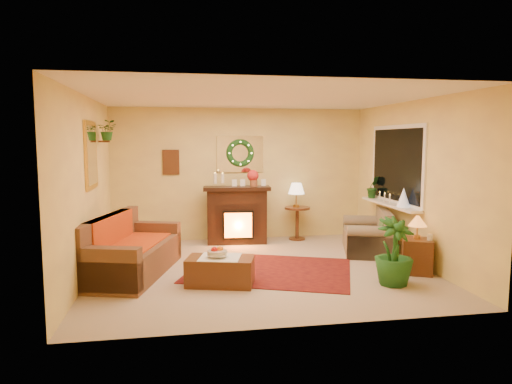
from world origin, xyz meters
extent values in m
plane|color=beige|center=(0.00, 0.00, 0.00)|extent=(5.00, 5.00, 0.00)
plane|color=white|center=(0.00, 0.00, 2.60)|extent=(5.00, 5.00, 0.00)
plane|color=#EFD88C|center=(0.00, 2.25, 1.30)|extent=(5.00, 5.00, 0.00)
plane|color=#EFD88C|center=(0.00, -2.25, 1.30)|extent=(5.00, 5.00, 0.00)
plane|color=#EFD88C|center=(-2.50, 0.00, 1.30)|extent=(4.50, 4.50, 0.00)
plane|color=#EFD88C|center=(2.50, 0.00, 1.30)|extent=(4.50, 4.50, 0.00)
cube|color=#400302|center=(0.13, -0.14, 0.01)|extent=(2.87, 2.52, 0.01)
cube|color=brown|center=(-1.89, 0.02, 0.43)|extent=(1.41, 2.19, 0.87)
cube|color=red|center=(-1.94, 0.14, 0.46)|extent=(0.85, 1.38, 0.02)
cube|color=black|center=(-0.12, 1.80, 0.55)|extent=(1.15, 0.44, 1.03)
sphere|color=red|center=(0.19, 1.80, 1.30)|extent=(0.22, 0.22, 0.22)
cylinder|color=white|center=(-0.54, 1.75, 1.26)|extent=(0.07, 0.07, 0.20)
cylinder|color=white|center=(-0.39, 1.77, 1.26)|extent=(0.06, 0.06, 0.18)
cube|color=white|center=(0.00, 2.23, 1.70)|extent=(0.92, 0.02, 0.72)
torus|color=#194719|center=(0.00, 2.19, 1.72)|extent=(0.55, 0.11, 0.55)
cube|color=#381E11|center=(-1.35, 2.23, 1.55)|extent=(0.32, 0.03, 0.48)
cube|color=gold|center=(-2.48, 0.30, 1.75)|extent=(0.03, 0.84, 1.00)
imported|color=#194719|center=(-2.34, 1.05, 1.97)|extent=(0.33, 0.28, 0.36)
cube|color=tan|center=(2.06, 0.75, 0.42)|extent=(1.11, 1.46, 0.75)
cube|color=white|center=(2.48, 0.55, 1.55)|extent=(0.03, 1.86, 1.36)
cube|color=black|center=(2.47, 0.55, 1.55)|extent=(0.02, 1.70, 1.22)
cube|color=white|center=(2.38, 0.55, 0.87)|extent=(0.22, 1.86, 0.04)
cone|color=silver|center=(2.38, 0.07, 1.04)|extent=(0.22, 0.22, 0.33)
imported|color=black|center=(2.38, 1.24, 1.08)|extent=(0.30, 0.24, 0.54)
cylinder|color=#351D0B|center=(1.10, 1.93, 0.32)|extent=(0.58, 0.58, 0.66)
cone|color=#F7DFB7|center=(1.08, 1.92, 0.88)|extent=(0.32, 0.32, 0.49)
cube|color=black|center=(2.26, -0.63, 0.27)|extent=(0.56, 0.56, 0.51)
cone|color=orange|center=(2.24, -0.64, 0.74)|extent=(0.27, 0.27, 0.40)
cube|color=black|center=(-0.67, -0.69, 0.21)|extent=(1.00, 0.71, 0.38)
cylinder|color=beige|center=(-0.71, -0.71, 0.45)|extent=(0.27, 0.27, 0.06)
imported|color=#205724|center=(1.66, -1.09, 0.45)|extent=(1.90, 1.90, 2.78)
camera|label=1|loc=(-1.22, -6.75, 1.96)|focal=32.00mm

